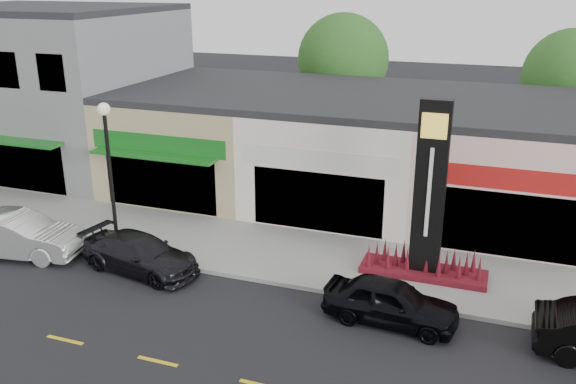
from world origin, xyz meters
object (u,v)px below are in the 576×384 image
pylon_sign (428,216)px  car_dark_sedan (140,254)px  lamp_west_near (109,163)px  car_black_sedan (391,302)px  car_white_van (16,235)px

pylon_sign → car_dark_sedan: pylon_sign is taller
pylon_sign → car_dark_sedan: size_ratio=1.36×
lamp_west_near → pylon_sign: pylon_sign is taller
lamp_west_near → car_black_sedan: lamp_west_near is taller
car_black_sedan → car_white_van: bearing=94.3°
car_white_van → car_dark_sedan: bearing=-94.5°
pylon_sign → car_white_van: pylon_sign is taller
lamp_west_near → car_white_van: size_ratio=1.13×
car_white_van → car_dark_sedan: car_white_van is taller
car_dark_sedan → lamp_west_near: bearing=67.8°
pylon_sign → car_white_van: (-14.27, -3.17, -1.48)m
car_black_sedan → lamp_west_near: bearing=86.4°
car_white_van → car_black_sedan: 13.72m
pylon_sign → car_black_sedan: 3.56m
car_black_sedan → car_dark_sedan: bearing=91.6°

